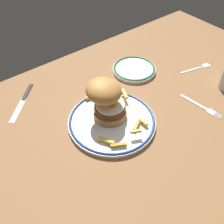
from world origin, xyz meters
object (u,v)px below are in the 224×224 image
(dinner_plate, at_px, (112,121))
(side_plate, at_px, (134,69))
(burger, at_px, (106,99))
(fork, at_px, (201,106))
(knife, at_px, (24,99))
(spoon, at_px, (203,66))

(dinner_plate, height_order, side_plate, same)
(burger, xyz_separation_m, fork, (0.26, -0.15, -0.07))
(dinner_plate, relative_size, fork, 1.76)
(knife, bearing_deg, dinner_plate, -58.45)
(spoon, bearing_deg, burger, 178.05)
(burger, bearing_deg, spoon, -1.95)
(side_plate, height_order, knife, side_plate)
(fork, height_order, spoon, spoon)
(burger, xyz_separation_m, side_plate, (0.22, 0.12, -0.07))
(fork, xyz_separation_m, spoon, (0.18, 0.13, 0.00))
(knife, bearing_deg, side_plate, -15.57)
(dinner_plate, xyz_separation_m, burger, (0.00, 0.03, 0.07))
(burger, distance_m, knife, 0.29)
(fork, relative_size, knife, 1.04)
(dinner_plate, distance_m, knife, 0.30)
(side_plate, bearing_deg, burger, -150.77)
(side_plate, relative_size, fork, 1.07)
(dinner_plate, height_order, burger, burger)
(spoon, bearing_deg, side_plate, 147.60)
(dinner_plate, distance_m, burger, 0.07)
(side_plate, bearing_deg, knife, 164.43)
(side_plate, xyz_separation_m, fork, (0.04, -0.27, -0.01))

